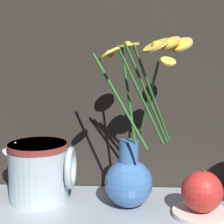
# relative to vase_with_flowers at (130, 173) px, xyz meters

# --- Properties ---
(ground_plane) EXTENTS (6.00, 6.00, 0.00)m
(ground_plane) POSITION_rel_vase_with_flowers_xyz_m (-0.05, -0.01, -0.08)
(ground_plane) COLOR black
(shelf) EXTENTS (0.82, 0.25, 0.01)m
(shelf) POSITION_rel_vase_with_flowers_xyz_m (-0.05, -0.01, -0.08)
(shelf) COLOR #9EA8B2
(shelf) RESTS_ON ground_plane
(vase_with_flowers) EXTENTS (0.18, 0.18, 0.34)m
(vase_with_flowers) POSITION_rel_vase_with_flowers_xyz_m (0.00, 0.00, 0.00)
(vase_with_flowers) COLOR #3F72B7
(vase_with_flowers) RESTS_ON shelf
(ceramic_pitcher) EXTENTS (0.15, 0.13, 0.14)m
(ceramic_pitcher) POSITION_rel_vase_with_flowers_xyz_m (-0.19, 0.03, -0.00)
(ceramic_pitcher) COLOR silver
(ceramic_pitcher) RESTS_ON shelf
(saucer_plate) EXTENTS (0.11, 0.11, 0.01)m
(saucer_plate) POSITION_rel_vase_with_flowers_xyz_m (0.14, -0.04, -0.07)
(saucer_plate) COLOR white
(saucer_plate) RESTS_ON shelf
(orange_fruit) EXTENTS (0.08, 0.08, 0.09)m
(orange_fruit) POSITION_rel_vase_with_flowers_xyz_m (0.14, -0.04, -0.02)
(orange_fruit) COLOR red
(orange_fruit) RESTS_ON saucer_plate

